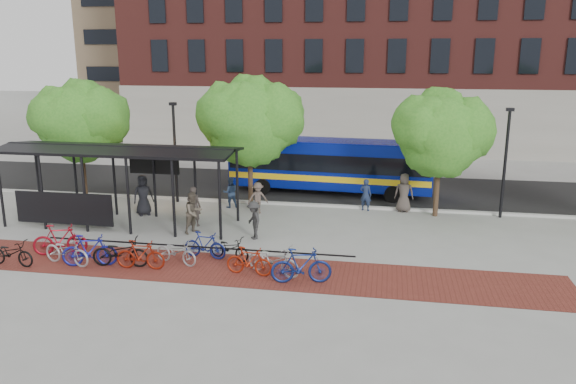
% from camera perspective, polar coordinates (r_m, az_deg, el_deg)
% --- Properties ---
extents(ground, '(160.00, 160.00, 0.00)m').
position_cam_1_polar(ground, '(24.59, 1.16, -3.87)').
color(ground, '#9E9E99').
rests_on(ground, ground).
extents(asphalt_street, '(160.00, 8.00, 0.01)m').
position_cam_1_polar(asphalt_street, '(32.22, 3.42, 0.44)').
color(asphalt_street, black).
rests_on(asphalt_street, ground).
extents(curb, '(160.00, 0.25, 0.12)m').
position_cam_1_polar(curb, '(28.37, 2.44, -1.31)').
color(curb, '#B7B7B2').
rests_on(curb, ground).
extents(brick_strip, '(24.00, 3.00, 0.01)m').
position_cam_1_polar(brick_strip, '(20.43, -6.70, -7.77)').
color(brick_strip, maroon).
rests_on(brick_strip, ground).
extents(bike_rack_rail, '(12.00, 0.05, 0.95)m').
position_cam_1_polar(bike_rack_rail, '(21.61, -9.33, -6.62)').
color(bike_rack_rail, black).
rests_on(bike_rack_rail, ground).
extents(building_brick, '(55.00, 14.00, 20.00)m').
position_cam_1_polar(building_brick, '(49.58, 18.32, 16.16)').
color(building_brick, maroon).
rests_on(building_brick, ground).
extents(bus_shelter, '(10.60, 3.07, 3.60)m').
position_cam_1_polar(bus_shelter, '(25.93, -17.05, 3.29)').
color(bus_shelter, black).
rests_on(bus_shelter, ground).
extents(tree_a, '(4.90, 4.00, 6.18)m').
position_cam_1_polar(tree_a, '(30.89, -20.28, 7.00)').
color(tree_a, '#382619').
rests_on(tree_a, ground).
extents(tree_b, '(5.15, 4.20, 6.47)m').
position_cam_1_polar(tree_b, '(27.44, -3.72, 7.52)').
color(tree_b, '#382619').
rests_on(tree_b, ground).
extents(tree_c, '(4.66, 3.80, 5.92)m').
position_cam_1_polar(tree_c, '(26.80, 15.41, 6.02)').
color(tree_c, '#382619').
rests_on(tree_c, ground).
extents(lamp_post_left, '(0.35, 0.20, 5.12)m').
position_cam_1_polar(lamp_post_left, '(29.17, -11.40, 4.25)').
color(lamp_post_left, black).
rests_on(lamp_post_left, ground).
extents(lamp_post_right, '(0.35, 0.20, 5.12)m').
position_cam_1_polar(lamp_post_right, '(27.66, 21.21, 3.06)').
color(lamp_post_right, black).
rests_on(lamp_post_right, ground).
extents(bus, '(11.06, 3.13, 2.95)m').
position_cam_1_polar(bus, '(30.65, 4.31, 2.96)').
color(bus, navy).
rests_on(bus, ground).
extents(bike_0, '(1.88, 0.81, 0.96)m').
position_cam_1_polar(bike_0, '(22.78, -26.30, -5.57)').
color(bike_0, black).
rests_on(bike_0, ground).
extents(bike_1, '(2.09, 1.19, 1.21)m').
position_cam_1_polar(bike_1, '(23.17, -22.16, -4.51)').
color(bike_1, maroon).
rests_on(bike_1, ground).
extents(bike_2, '(2.12, 1.15, 1.06)m').
position_cam_1_polar(bike_2, '(22.04, -21.56, -5.58)').
color(bike_2, '#A2A2A5').
rests_on(bike_2, ground).
extents(bike_3, '(2.07, 1.03, 1.20)m').
position_cam_1_polar(bike_3, '(21.57, -19.52, -5.62)').
color(bike_3, navy).
rests_on(bike_3, ground).
extents(bike_4, '(2.13, 0.93, 1.08)m').
position_cam_1_polar(bike_4, '(21.22, -16.67, -5.89)').
color(bike_4, black).
rests_on(bike_4, ground).
extents(bike_5, '(1.82, 0.60, 1.08)m').
position_cam_1_polar(bike_5, '(20.78, -14.77, -6.19)').
color(bike_5, maroon).
rests_on(bike_5, ground).
extents(bike_6, '(1.91, 1.16, 0.95)m').
position_cam_1_polar(bike_6, '(21.00, -11.29, -5.96)').
color(bike_6, '#99989B').
rests_on(bike_6, ground).
extents(bike_7, '(1.77, 0.74, 1.03)m').
position_cam_1_polar(bike_7, '(21.38, -8.45, -5.35)').
color(bike_7, navy).
rests_on(bike_7, ground).
extents(bike_8, '(1.79, 1.09, 0.89)m').
position_cam_1_polar(bike_8, '(21.17, -5.97, -5.67)').
color(bike_8, black).
rests_on(bike_8, ground).
extents(bike_9, '(1.73, 0.68, 1.01)m').
position_cam_1_polar(bike_9, '(19.65, -3.97, -7.02)').
color(bike_9, '#9B240E').
rests_on(bike_9, ground).
extents(bike_10, '(2.20, 1.43, 1.09)m').
position_cam_1_polar(bike_10, '(19.63, -1.50, -6.89)').
color(bike_10, '#ABACAE').
rests_on(bike_10, ground).
extents(bike_11, '(2.12, 0.98, 1.23)m').
position_cam_1_polar(bike_11, '(18.91, 1.36, -7.50)').
color(bike_11, navy).
rests_on(bike_11, ground).
extents(pedestrian_0, '(1.13, 1.07, 1.94)m').
position_cam_1_polar(pedestrian_0, '(27.47, -14.50, -0.30)').
color(pedestrian_0, black).
rests_on(pedestrian_0, ground).
extents(pedestrian_1, '(0.72, 0.52, 1.81)m').
position_cam_1_polar(pedestrian_1, '(25.29, -9.53, -1.42)').
color(pedestrian_1, '#38312D').
rests_on(pedestrian_1, ground).
extents(pedestrian_2, '(0.93, 0.85, 1.55)m').
position_cam_1_polar(pedestrian_2, '(28.07, -5.89, -0.03)').
color(pedestrian_2, '#1F2F4A').
rests_on(pedestrian_2, ground).
extents(pedestrian_3, '(1.13, 0.91, 1.52)m').
position_cam_1_polar(pedestrian_3, '(26.93, -3.08, -0.61)').
color(pedestrian_3, brown).
rests_on(pedestrian_3, ground).
extents(pedestrian_6, '(0.95, 0.65, 1.89)m').
position_cam_1_polar(pedestrian_6, '(27.72, 11.70, -0.07)').
color(pedestrian_6, '#463E38').
rests_on(pedestrian_6, ground).
extents(pedestrian_7, '(0.65, 0.51, 1.58)m').
position_cam_1_polar(pedestrian_7, '(27.65, 7.90, -0.28)').
color(pedestrian_7, '#1D2845').
rests_on(pedestrian_7, ground).
extents(pedestrian_8, '(1.04, 1.10, 1.80)m').
position_cam_1_polar(pedestrian_8, '(24.28, -9.57, -2.08)').
color(pedestrian_8, brown).
rests_on(pedestrian_8, ground).
extents(pedestrian_9, '(1.05, 1.19, 1.60)m').
position_cam_1_polar(pedestrian_9, '(23.26, -3.50, -2.88)').
color(pedestrian_9, '#2B2B2B').
rests_on(pedestrian_9, ground).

